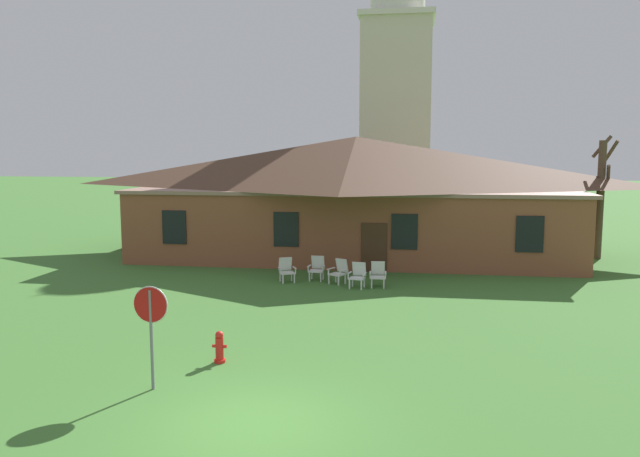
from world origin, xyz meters
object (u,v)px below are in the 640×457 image
(lawn_chair_middle, at_px, (358,275))
(lawn_chair_right_end, at_px, (378,274))
(stop_sign, at_px, (151,317))
(lawn_chair_left_end, at_px, (339,271))
(lawn_chair_near_door, at_px, (317,268))
(fire_hydrant, at_px, (220,348))
(lawn_chair_by_porch, at_px, (286,269))

(lawn_chair_middle, bearing_deg, lawn_chair_right_end, 20.34)
(stop_sign, height_order, lawn_chair_middle, stop_sign)
(lawn_chair_left_end, distance_m, lawn_chair_middle, 1.01)
(lawn_chair_near_door, bearing_deg, fire_hydrant, -94.80)
(lawn_chair_by_porch, distance_m, lawn_chair_left_end, 2.09)
(stop_sign, height_order, lawn_chair_right_end, stop_sign)
(fire_hydrant, bearing_deg, lawn_chair_left_end, 79.27)
(lawn_chair_middle, height_order, lawn_chair_right_end, same)
(lawn_chair_near_door, bearing_deg, lawn_chair_right_end, -19.72)
(lawn_chair_middle, bearing_deg, lawn_chair_by_porch, 167.78)
(lawn_chair_by_porch, bearing_deg, lawn_chair_middle, -12.22)
(lawn_chair_by_porch, height_order, lawn_chair_right_end, same)
(stop_sign, xyz_separation_m, lawn_chair_right_end, (4.23, 11.01, -1.13))
(stop_sign, xyz_separation_m, lawn_chair_left_end, (2.70, 11.37, -1.13))
(lawn_chair_middle, bearing_deg, stop_sign, -108.02)
(lawn_chair_by_porch, height_order, fire_hydrant, lawn_chair_by_porch)
(lawn_chair_near_door, xyz_separation_m, lawn_chair_right_end, (2.49, -0.89, 0.00))
(lawn_chair_right_end, bearing_deg, stop_sign, -111.03)
(lawn_chair_left_end, xyz_separation_m, lawn_chair_right_end, (1.53, -0.36, 0.00))
(lawn_chair_middle, bearing_deg, lawn_chair_left_end, 141.45)
(lawn_chair_middle, xyz_separation_m, fire_hydrant, (-2.59, -8.86, -0.12))
(lawn_chair_near_door, distance_m, lawn_chair_right_end, 2.64)
(lawn_chair_by_porch, xyz_separation_m, lawn_chair_right_end, (3.62, -0.35, 0.00))
(lawn_chair_near_door, height_order, lawn_chair_middle, same)
(lawn_chair_by_porch, relative_size, lawn_chair_middle, 1.00)
(stop_sign, xyz_separation_m, lawn_chair_near_door, (1.75, 11.91, -1.13))
(lawn_chair_near_door, distance_m, lawn_chair_middle, 2.10)
(lawn_chair_near_door, distance_m, lawn_chair_left_end, 1.10)
(lawn_chair_near_door, bearing_deg, lawn_chair_middle, -33.72)
(lawn_chair_near_door, height_order, lawn_chair_right_end, same)
(lawn_chair_middle, xyz_separation_m, lawn_chair_right_end, (0.74, 0.27, 0.00))
(lawn_chair_near_door, xyz_separation_m, lawn_chair_middle, (1.75, -1.17, 0.00))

